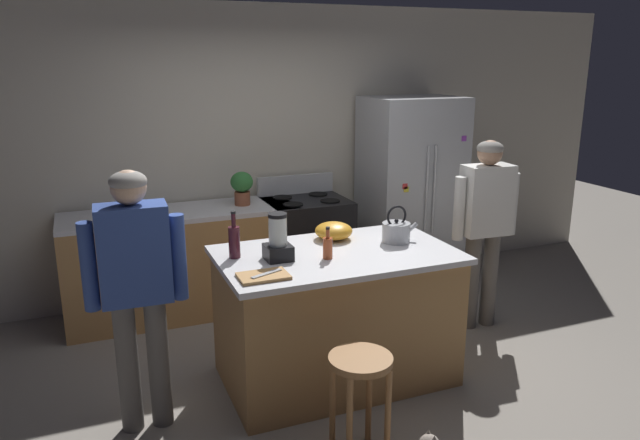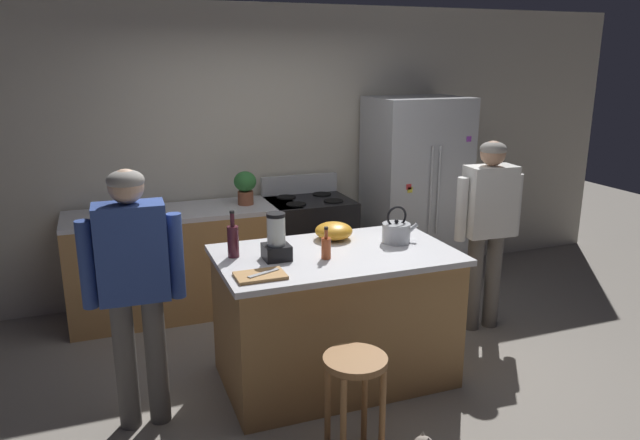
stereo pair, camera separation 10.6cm
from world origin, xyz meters
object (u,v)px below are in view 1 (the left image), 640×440
object	(u,v)px
bar_stool	(360,379)
stove_range	(306,247)
person_by_island_left	(136,278)
chef_knife	(267,274)
potted_plant	(242,186)
bottle_wine	(234,241)
cutting_board	(263,276)
tea_kettle	(396,231)
kitchen_island	(336,316)
person_by_sink_right	(485,217)
bottle_cooking_sauce	(328,247)
mixing_bowl	(334,231)
refrigerator	(410,192)
blender_appliance	(278,240)

from	to	relation	value
bar_stool	stove_range	bearing A→B (deg)	76.27
person_by_island_left	chef_knife	size ratio (longest dim) A/B	7.36
bar_stool	potted_plant	bearing A→B (deg)	90.34
bottle_wine	cutting_board	size ratio (longest dim) A/B	1.05
tea_kettle	person_by_island_left	bearing A→B (deg)	-175.10
kitchen_island	tea_kettle	distance (m)	0.74
stove_range	person_by_sink_right	bearing A→B (deg)	-46.80
potted_plant	cutting_board	size ratio (longest dim) A/B	1.00
bottle_cooking_sauce	mixing_bowl	world-z (taller)	bottle_cooking_sauce
stove_range	cutting_board	size ratio (longest dim) A/B	3.74
bar_stool	cutting_board	world-z (taller)	cutting_board
person_by_sink_right	bar_stool	world-z (taller)	person_by_sink_right
person_by_island_left	mixing_bowl	size ratio (longest dim) A/B	5.92
person_by_island_left	person_by_sink_right	size ratio (longest dim) A/B	1.02
refrigerator	potted_plant	size ratio (longest dim) A/B	6.20
stove_range	mixing_bowl	world-z (taller)	stove_range
cutting_board	bar_stool	bearing A→B (deg)	-57.20
person_by_island_left	mixing_bowl	distance (m)	1.47
bottle_cooking_sauce	cutting_board	size ratio (longest dim) A/B	0.72
kitchen_island	chef_knife	size ratio (longest dim) A/B	7.31
person_by_island_left	cutting_board	xyz separation A→B (m)	(0.72, -0.18, -0.03)
kitchen_island	mixing_bowl	xyz separation A→B (m)	(0.10, 0.29, 0.53)
potted_plant	bottle_cooking_sauce	distance (m)	1.66
cutting_board	bottle_cooking_sauce	bearing A→B (deg)	20.14
stove_range	tea_kettle	size ratio (longest dim) A/B	4.08
blender_appliance	mixing_bowl	world-z (taller)	blender_appliance
potted_plant	bottle_wine	xyz separation A→B (m)	(-0.43, -1.40, -0.06)
tea_kettle	cutting_board	world-z (taller)	tea_kettle
stove_range	bar_stool	size ratio (longest dim) A/B	1.78
bar_stool	person_by_island_left	bearing A→B (deg)	145.01
person_by_sink_right	bar_stool	size ratio (longest dim) A/B	2.52
stove_range	cutting_board	bearing A→B (deg)	-117.91
stove_range	bottle_cooking_sauce	world-z (taller)	bottle_cooking_sauce
potted_plant	person_by_island_left	bearing A→B (deg)	-123.13
person_by_island_left	bar_stool	distance (m)	1.42
refrigerator	stove_range	world-z (taller)	refrigerator
kitchen_island	stove_range	xyz separation A→B (m)	(0.35, 1.52, 0.01)
mixing_bowl	cutting_board	distance (m)	0.91
blender_appliance	cutting_board	size ratio (longest dim) A/B	1.04
potted_plant	blender_appliance	world-z (taller)	blender_appliance
mixing_bowl	tea_kettle	xyz separation A→B (m)	(0.39, -0.23, 0.02)
bar_stool	blender_appliance	world-z (taller)	blender_appliance
person_by_island_left	blender_appliance	world-z (taller)	person_by_island_left
person_by_island_left	chef_knife	world-z (taller)	person_by_island_left
person_by_sink_right	potted_plant	bearing A→B (deg)	144.66
person_by_island_left	tea_kettle	bearing A→B (deg)	4.90
bar_stool	potted_plant	distance (m)	2.49
kitchen_island	person_by_island_left	world-z (taller)	person_by_island_left
kitchen_island	person_by_sink_right	xyz separation A→B (m)	(1.47, 0.33, 0.49)
bottle_wine	chef_knife	size ratio (longest dim) A/B	1.44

